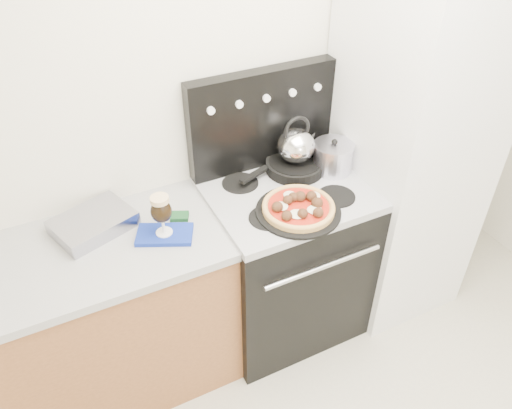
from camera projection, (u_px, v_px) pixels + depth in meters
room_shell at (408, 260)px, 1.54m from camera, size 3.52×3.01×2.52m
base_cabinet at (74, 334)px, 2.32m from camera, size 1.45×0.60×0.86m
countertop at (49, 265)px, 2.05m from camera, size 1.48×0.63×0.04m
stove_body at (284, 262)px, 2.69m from camera, size 0.76×0.65×0.88m
cooktop at (287, 193)px, 2.41m from camera, size 0.76×0.65×0.04m
backguard at (262, 119)px, 2.44m from camera, size 0.76×0.08×0.50m
fridge at (407, 153)px, 2.60m from camera, size 0.64×0.68×1.90m
foil_sheet at (93, 223)px, 2.18m from camera, size 0.39×0.33×0.07m
oven_mitt at (165, 235)px, 2.15m from camera, size 0.28×0.23×0.02m
beer_glass at (162, 215)px, 2.08m from camera, size 0.10×0.10×0.20m
pizza_pan at (298, 211)px, 2.25m from camera, size 0.43×0.43×0.01m
pizza at (299, 206)px, 2.24m from camera, size 0.41×0.41×0.05m
skillet at (295, 166)px, 2.51m from camera, size 0.38×0.38×0.05m
tea_kettle at (296, 143)px, 2.43m from camera, size 0.23×0.23×0.21m
stock_pot at (333, 158)px, 2.49m from camera, size 0.23×0.23×0.14m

